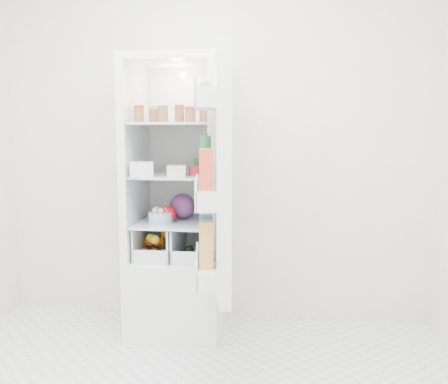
# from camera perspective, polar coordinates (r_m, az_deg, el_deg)

# --- Properties ---
(room_walls) EXTENTS (3.02, 3.02, 2.61)m
(room_walls) POSITION_cam_1_polar(r_m,az_deg,el_deg) (2.05, -7.61, 13.87)
(room_walls) COLOR silver
(room_walls) RESTS_ON ground
(refrigerator) EXTENTS (0.60, 0.60, 1.80)m
(refrigerator) POSITION_cam_1_polar(r_m,az_deg,el_deg) (3.37, -5.16, -4.47)
(refrigerator) COLOR silver
(refrigerator) RESTS_ON ground
(shelf_low) EXTENTS (0.49, 0.53, 0.01)m
(shelf_low) POSITION_cam_1_polar(r_m,az_deg,el_deg) (3.29, -5.41, -3.42)
(shelf_low) COLOR #ADBCCA
(shelf_low) RESTS_ON refrigerator
(shelf_mid) EXTENTS (0.49, 0.53, 0.02)m
(shelf_mid) POSITION_cam_1_polar(r_m,az_deg,el_deg) (3.25, -5.48, 1.96)
(shelf_mid) COLOR #ADBCCA
(shelf_mid) RESTS_ON refrigerator
(shelf_top) EXTENTS (0.49, 0.53, 0.02)m
(shelf_top) POSITION_cam_1_polar(r_m,az_deg,el_deg) (3.23, -5.55, 7.80)
(shelf_top) COLOR #ADBCCA
(shelf_top) RESTS_ON refrigerator
(crisper_left) EXTENTS (0.23, 0.46, 0.22)m
(crisper_left) POSITION_cam_1_polar(r_m,az_deg,el_deg) (3.35, -7.44, -5.54)
(crisper_left) COLOR silver
(crisper_left) RESTS_ON refrigerator
(crisper_right) EXTENTS (0.23, 0.46, 0.22)m
(crisper_right) POSITION_cam_1_polar(r_m,az_deg,el_deg) (3.29, -3.29, -5.70)
(crisper_right) COLOR silver
(crisper_right) RESTS_ON refrigerator
(condiment_jars) EXTENTS (0.46, 0.34, 0.08)m
(condiment_jars) POSITION_cam_1_polar(r_m,az_deg,el_deg) (3.18, -5.97, 8.70)
(condiment_jars) COLOR #B21919
(condiment_jars) RESTS_ON shelf_top
(squeeze_bottle) EXTENTS (0.07, 0.07, 0.20)m
(squeeze_bottle) POSITION_cam_1_polar(r_m,az_deg,el_deg) (3.36, -1.31, 9.65)
(squeeze_bottle) COLOR white
(squeeze_bottle) RESTS_ON shelf_top
(tub_white) EXTENTS (0.17, 0.17, 0.09)m
(tub_white) POSITION_cam_1_polar(r_m,az_deg,el_deg) (3.10, -9.36, 2.60)
(tub_white) COLOR silver
(tub_white) RESTS_ON shelf_mid
(tub_cream) EXTENTS (0.13, 0.13, 0.07)m
(tub_cream) POSITION_cam_1_polar(r_m,az_deg,el_deg) (3.09, -5.41, 2.43)
(tub_cream) COLOR beige
(tub_cream) RESTS_ON shelf_mid
(tin_red) EXTENTS (0.10, 0.10, 0.06)m
(tin_red) POSITION_cam_1_polar(r_m,az_deg,el_deg) (3.15, -3.30, 2.46)
(tin_red) COLOR red
(tin_red) RESTS_ON shelf_mid
(tub_green) EXTENTS (0.16, 0.18, 0.09)m
(tub_green) POSITION_cam_1_polar(r_m,az_deg,el_deg) (3.40, -1.96, 3.12)
(tub_green) COLOR #429250
(tub_green) RESTS_ON shelf_mid
(red_cabbage) EXTENTS (0.17, 0.17, 0.17)m
(red_cabbage) POSITION_cam_1_polar(r_m,az_deg,el_deg) (3.34, -4.81, -1.63)
(red_cabbage) COLOR #5D2056
(red_cabbage) RESTS_ON shelf_low
(bell_pepper) EXTENTS (0.11, 0.11, 0.11)m
(bell_pepper) POSITION_cam_1_polar(r_m,az_deg,el_deg) (3.23, -6.52, -2.51)
(bell_pepper) COLOR red
(bell_pepper) RESTS_ON shelf_low
(mushroom_bowl) EXTENTS (0.17, 0.17, 0.07)m
(mushroom_bowl) POSITION_cam_1_polar(r_m,az_deg,el_deg) (3.22, -7.27, -2.91)
(mushroom_bowl) COLOR #83B6C4
(mushroom_bowl) RESTS_ON shelf_low
(citrus_pile) EXTENTS (0.20, 0.24, 0.16)m
(citrus_pile) POSITION_cam_1_polar(r_m,az_deg,el_deg) (3.30, -7.88, -6.10)
(citrus_pile) COLOR orange
(citrus_pile) RESTS_ON refrigerator
(veg_pile) EXTENTS (0.16, 0.30, 0.10)m
(veg_pile) POSITION_cam_1_polar(r_m,az_deg,el_deg) (3.30, -3.21, -6.50)
(veg_pile) COLOR #20511B
(veg_pile) RESTS_ON refrigerator
(fridge_door) EXTENTS (0.26, 0.60, 1.30)m
(fridge_door) POSITION_cam_1_polar(r_m,az_deg,el_deg) (2.62, -0.75, 1.60)
(fridge_door) COLOR silver
(fridge_door) RESTS_ON refrigerator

